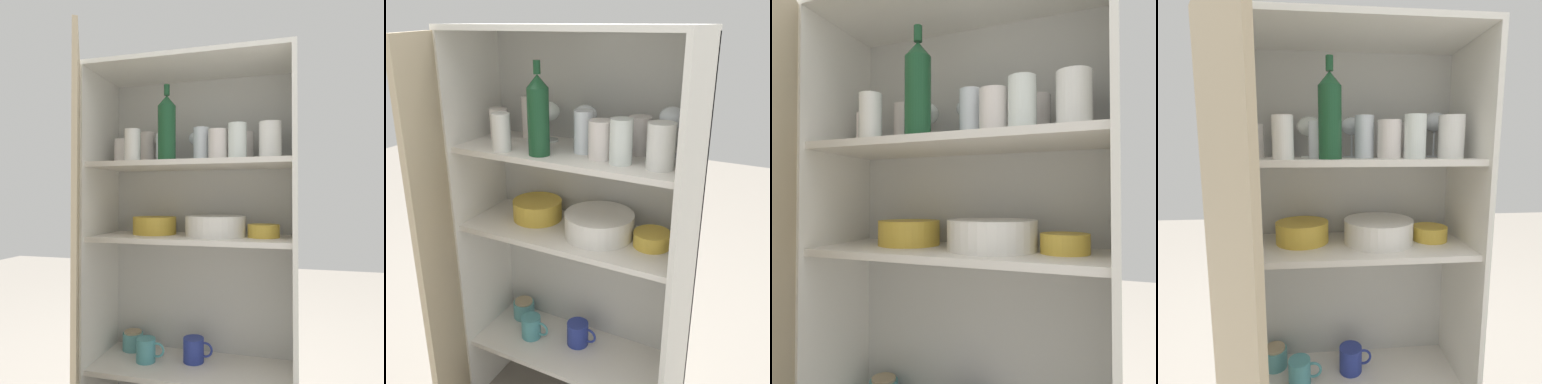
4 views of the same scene
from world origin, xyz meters
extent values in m
cube|color=silver|center=(0.00, 0.31, 0.74)|extent=(0.82, 0.02, 1.48)
cube|color=white|center=(-0.40, 0.15, 0.74)|extent=(0.02, 0.33, 1.48)
cube|color=white|center=(0.40, 0.15, 0.74)|extent=(0.02, 0.33, 1.48)
cube|color=white|center=(0.00, 0.15, 1.49)|extent=(0.82, 0.33, 0.02)
cube|color=silver|center=(0.00, 0.15, 0.29)|extent=(0.78, 0.30, 0.02)
cube|color=silver|center=(0.00, 0.15, 0.80)|extent=(0.78, 0.30, 0.02)
cube|color=silver|center=(0.00, 0.15, 1.09)|extent=(0.78, 0.30, 0.02)
cube|color=tan|center=(-0.30, -0.19, 0.74)|extent=(0.22, 0.36, 1.48)
cylinder|color=white|center=(0.04, 0.15, 1.17)|extent=(0.06, 0.06, 0.14)
cylinder|color=white|center=(0.19, 0.09, 1.17)|extent=(0.07, 0.07, 0.14)
cylinder|color=white|center=(-0.21, 0.05, 1.16)|extent=(0.06, 0.06, 0.12)
cylinder|color=silver|center=(-0.23, 0.25, 1.18)|extent=(0.06, 0.06, 0.15)
cylinder|color=silver|center=(0.12, 0.11, 1.16)|extent=(0.08, 0.08, 0.12)
cylinder|color=silver|center=(-0.32, 0.18, 1.16)|extent=(0.06, 0.06, 0.11)
cylinder|color=silver|center=(0.21, 0.21, 1.16)|extent=(0.07, 0.07, 0.12)
cylinder|color=white|center=(-0.11, 0.13, 1.16)|extent=(0.06, 0.06, 0.12)
cylinder|color=white|center=(0.31, 0.10, 1.17)|extent=(0.08, 0.08, 0.13)
cylinder|color=white|center=(0.31, 0.23, 1.10)|extent=(0.07, 0.07, 0.01)
cylinder|color=white|center=(0.31, 0.23, 1.15)|extent=(0.01, 0.01, 0.08)
ellipsoid|color=white|center=(0.31, 0.23, 1.23)|extent=(0.08, 0.08, 0.07)
cylinder|color=white|center=(-0.14, 0.23, 1.10)|extent=(0.07, 0.07, 0.01)
cylinder|color=white|center=(-0.14, 0.23, 1.14)|extent=(0.01, 0.01, 0.06)
ellipsoid|color=white|center=(-0.14, 0.23, 1.21)|extent=(0.09, 0.09, 0.07)
cylinder|color=white|center=(0.01, 0.23, 1.10)|extent=(0.07, 0.07, 0.01)
cylinder|color=white|center=(0.01, 0.23, 1.14)|extent=(0.01, 0.01, 0.07)
ellipsoid|color=white|center=(0.01, 0.23, 1.21)|extent=(0.08, 0.08, 0.06)
cylinder|color=#194728|center=(-0.07, 0.06, 1.21)|extent=(0.07, 0.07, 0.21)
cone|color=#194728|center=(-0.07, 0.06, 1.33)|extent=(0.07, 0.07, 0.04)
cylinder|color=#194728|center=(-0.07, 0.06, 1.37)|extent=(0.02, 0.02, 0.04)
cylinder|color=white|center=(0.10, 0.16, 0.81)|extent=(0.24, 0.24, 0.01)
cylinder|color=white|center=(0.10, 0.16, 0.82)|extent=(0.24, 0.24, 0.01)
cylinder|color=white|center=(0.10, 0.16, 0.83)|extent=(0.24, 0.24, 0.01)
cylinder|color=white|center=(0.10, 0.16, 0.84)|extent=(0.24, 0.24, 0.01)
cylinder|color=white|center=(0.10, 0.16, 0.85)|extent=(0.24, 0.24, 0.01)
cylinder|color=white|center=(0.10, 0.16, 0.86)|extent=(0.24, 0.24, 0.01)
cylinder|color=white|center=(0.10, 0.16, 0.87)|extent=(0.24, 0.24, 0.01)
cylinder|color=white|center=(0.10, 0.16, 0.88)|extent=(0.24, 0.24, 0.01)
cylinder|color=white|center=(0.10, 0.16, 0.88)|extent=(0.24, 0.24, 0.01)
cylinder|color=gold|center=(-0.17, 0.19, 0.84)|extent=(0.18, 0.18, 0.07)
torus|color=gold|center=(-0.17, 0.19, 0.88)|extent=(0.18, 0.18, 0.01)
cylinder|color=gold|center=(0.28, 0.17, 0.83)|extent=(0.12, 0.12, 0.05)
torus|color=gold|center=(0.28, 0.17, 0.85)|extent=(0.12, 0.12, 0.01)
cylinder|color=#283893|center=(0.00, 0.19, 0.34)|extent=(0.08, 0.08, 0.10)
torus|color=#283893|center=(0.05, 0.19, 0.35)|extent=(0.06, 0.01, 0.06)
cylinder|color=teal|center=(-0.19, 0.14, 0.34)|extent=(0.08, 0.08, 0.09)
torus|color=teal|center=(-0.14, 0.14, 0.35)|extent=(0.06, 0.01, 0.06)
cylinder|color=#5BA3A8|center=(-0.29, 0.24, 0.33)|extent=(0.09, 0.09, 0.07)
cylinder|color=tan|center=(-0.29, 0.24, 0.37)|extent=(0.08, 0.08, 0.01)
camera|label=1|loc=(0.39, -1.29, 0.96)|focal=35.00mm
camera|label=2|loc=(0.67, -1.11, 1.50)|focal=42.00mm
camera|label=3|loc=(0.39, -0.79, 0.94)|focal=35.00mm
camera|label=4|loc=(-0.10, -0.84, 1.14)|focal=28.00mm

